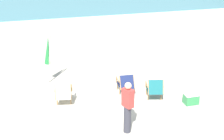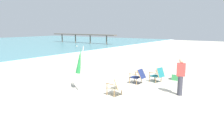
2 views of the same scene
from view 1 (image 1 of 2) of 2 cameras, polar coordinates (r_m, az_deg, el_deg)
The scene contains 8 objects.
ground_plane at distance 11.50m, azimuth 1.96°, elevation -4.93°, with size 80.00×80.00×0.00m, color #B7AF9E.
surf_band at distance 22.97m, azimuth -7.42°, elevation 9.20°, with size 80.00×1.10×0.06m, color white.
beach_chair_mid_center at distance 10.96m, azimuth -8.85°, elevation -4.17°, with size 0.69×0.82×0.79m.
beach_chair_back_left at distance 11.24m, azimuth 7.83°, elevation -3.36°, with size 0.72×0.80×0.81m.
beach_chair_far_center at distance 11.57m, azimuth 2.52°, elevation -2.40°, with size 0.63×0.79×0.78m.
umbrella_furled_green at distance 12.29m, azimuth -11.65°, elevation 3.49°, with size 0.41×0.44×2.11m.
person_near_chairs at distance 9.13m, azimuth 2.88°, elevation -6.79°, with size 0.32×0.39×1.63m.
cooler_box at distance 11.30m, azimuth 14.24°, elevation -5.04°, with size 0.49×0.35×0.40m.
Camera 1 is at (-3.09, -9.70, 5.34)m, focal length 50.00 mm.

